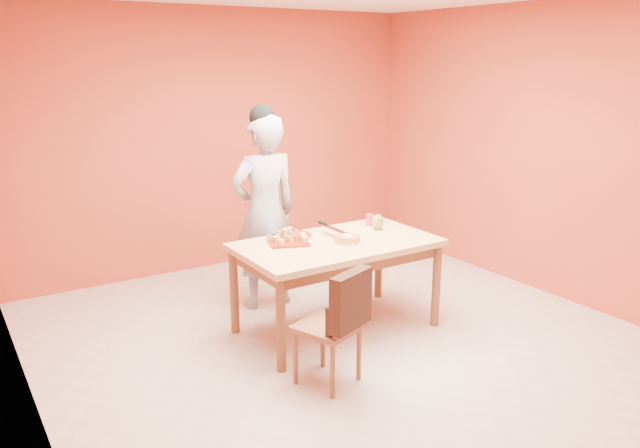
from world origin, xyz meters
TOP-DOWN VIEW (x-y plane):
  - floor at (0.00, 0.00)m, footprint 5.00×5.00m
  - wall_back at (0.00, 2.50)m, footprint 4.50×0.00m
  - wall_left at (-2.25, 0.00)m, footprint 0.00×5.00m
  - wall_right at (2.25, 0.00)m, footprint 0.00×5.00m
  - dining_table at (0.07, 0.39)m, footprint 1.60×0.90m
  - dining_chair at (-0.48, -0.32)m, footprint 0.51×0.57m
  - pastry_pile at (-0.28, 0.58)m, footprint 0.28×0.28m
  - person at (-0.17, 1.19)m, footprint 0.64×0.43m
  - pastry_platter at (-0.28, 0.58)m, footprint 0.39×0.39m
  - red_dinner_plate at (-0.13, 0.71)m, footprint 0.28×0.28m
  - white_cake_plate at (0.12, 0.32)m, footprint 0.32×0.32m
  - sponge_cake at (0.12, 0.32)m, footprint 0.24×0.24m
  - cake_server at (0.13, 0.50)m, footprint 0.05×0.28m
  - egg_ornament at (0.56, 0.50)m, footprint 0.13×0.11m
  - magenta_glass at (0.59, 0.66)m, footprint 0.08×0.08m
  - checker_tin at (0.75, 0.74)m, footprint 0.12×0.12m

SIDE VIEW (x-z plane):
  - floor at x=0.00m, z-range 0.00..0.00m
  - dining_chair at x=-0.48m, z-range 0.02..0.86m
  - dining_table at x=0.07m, z-range 0.29..1.05m
  - white_cake_plate at x=0.12m, z-range 0.76..0.77m
  - red_dinner_plate at x=-0.13m, z-range 0.76..0.78m
  - pastry_platter at x=-0.28m, z-range 0.76..0.78m
  - checker_tin at x=0.75m, z-range 0.76..0.79m
  - sponge_cake at x=0.12m, z-range 0.77..0.82m
  - magenta_glass at x=0.59m, z-range 0.76..0.86m
  - pastry_pile at x=-0.28m, z-range 0.78..0.87m
  - cake_server at x=0.13m, z-range 0.82..0.83m
  - egg_ornament at x=0.56m, z-range 0.76..0.90m
  - person at x=-0.17m, z-range 0.00..1.73m
  - wall_back at x=0.00m, z-range -0.90..3.60m
  - wall_left at x=-2.25m, z-range -1.15..3.85m
  - wall_right at x=2.25m, z-range -1.15..3.85m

